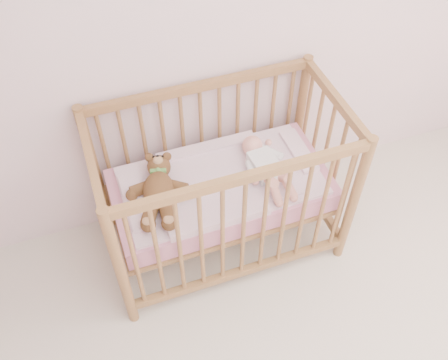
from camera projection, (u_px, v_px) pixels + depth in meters
name	position (u px, v px, depth m)	size (l,w,h in m)	color
wall_back	(265.00, 3.00, 2.52)	(4.00, 0.02, 2.70)	silver
crib	(221.00, 188.00, 2.83)	(1.36, 0.76, 1.00)	olive
mattress	(221.00, 189.00, 2.84)	(1.22, 0.62, 0.13)	#C87D93
blanket	(221.00, 181.00, 2.78)	(1.10, 0.58, 0.06)	pink
baby	(265.00, 163.00, 2.77)	(0.26, 0.53, 0.13)	silver
teddy_bear	(158.00, 190.00, 2.63)	(0.37, 0.52, 0.14)	brown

